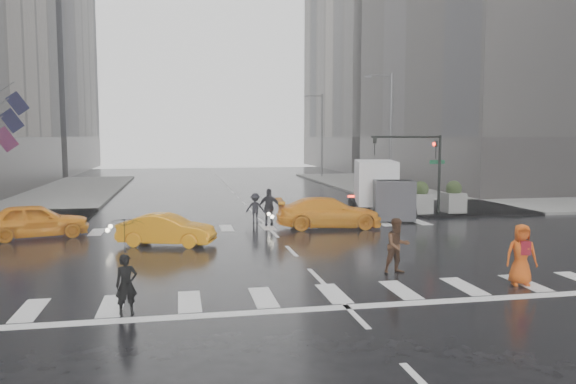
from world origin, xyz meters
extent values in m
plane|color=black|center=(0.00, 0.00, 0.00)|extent=(120.00, 120.00, 0.00)
cube|color=slate|center=(19.50, 17.50, 0.07)|extent=(35.00, 35.00, 0.15)
cube|color=#302C2A|center=(29.00, 27.00, 2.20)|extent=(26.05, 26.05, 4.40)
cube|color=gray|center=(29.00, 56.00, 18.00)|extent=(26.00, 26.00, 36.00)
cube|color=#302C2A|center=(29.00, 56.00, 2.20)|extent=(26.05, 26.05, 4.40)
cylinder|color=black|center=(10.00, 8.00, 2.25)|extent=(0.16, 0.16, 4.50)
cylinder|color=black|center=(8.00, 8.00, 4.40)|extent=(4.00, 0.12, 0.12)
imported|color=black|center=(9.75, 8.00, 3.70)|extent=(0.16, 0.20, 1.00)
imported|color=black|center=(6.20, 8.00, 3.90)|extent=(0.16, 0.20, 1.00)
sphere|color=#FF190C|center=(9.65, 8.00, 4.00)|extent=(0.20, 0.20, 0.20)
cube|color=#0B532B|center=(10.00, 8.30, 3.00)|extent=(0.90, 0.03, 0.22)
cylinder|color=#59595B|center=(11.00, 18.00, 4.50)|extent=(0.20, 0.20, 9.00)
cylinder|color=#59595B|center=(10.10, 18.00, 8.80)|extent=(1.80, 0.12, 0.12)
cube|color=#59595B|center=(9.20, 18.00, 8.70)|extent=(0.50, 0.22, 0.15)
cylinder|color=#59595B|center=(11.00, 38.00, 4.50)|extent=(0.20, 0.20, 9.00)
cylinder|color=#59595B|center=(10.10, 38.00, 8.80)|extent=(1.80, 0.12, 0.12)
cube|color=#59595B|center=(9.20, 38.00, 8.70)|extent=(0.50, 0.22, 0.15)
cube|color=slate|center=(7.00, 8.20, 0.70)|extent=(1.10, 1.10, 1.10)
sphere|color=black|center=(7.00, 8.20, 1.50)|extent=(0.90, 0.90, 0.90)
cube|color=slate|center=(9.00, 8.20, 0.70)|extent=(1.10, 1.10, 1.10)
sphere|color=black|center=(9.00, 8.20, 1.50)|extent=(0.90, 0.90, 0.90)
cube|color=slate|center=(11.00, 8.20, 0.70)|extent=(1.10, 1.10, 1.10)
sphere|color=black|center=(11.00, 8.20, 1.50)|extent=(0.90, 0.90, 0.90)
cube|color=#AC181F|center=(-14.80, 17.00, 4.25)|extent=(1.54, 0.02, 1.66)
cube|color=black|center=(-14.80, 18.50, 5.45)|extent=(1.54, 0.02, 1.66)
cube|color=black|center=(-14.80, 20.00, 6.65)|extent=(1.54, 0.02, 1.66)
imported|color=black|center=(-5.55, -6.80, 0.75)|extent=(0.64, 0.52, 1.51)
imported|color=black|center=(-5.55, -6.80, 1.99)|extent=(1.22, 1.23, 0.88)
imported|color=#4A2C1A|center=(2.68, -4.07, 0.90)|extent=(0.96, 0.80, 1.79)
imported|color=#CA490E|center=(5.73, -6.16, 0.92)|extent=(1.02, 0.81, 1.83)
cube|color=maroon|center=(5.73, -6.34, 1.15)|extent=(0.31, 0.23, 0.40)
imported|color=black|center=(0.14, 6.20, 0.93)|extent=(1.18, 0.82, 1.87)
imported|color=black|center=(-0.39, 7.48, 0.76)|extent=(1.07, 0.73, 1.52)
imported|color=orange|center=(-10.42, 4.98, 0.76)|extent=(4.76, 2.94, 1.51)
imported|color=orange|center=(-4.75, 2.17, 0.64)|extent=(4.10, 2.44, 1.28)
imported|color=orange|center=(2.89, 5.17, 0.74)|extent=(4.67, 2.45, 1.48)
cube|color=silver|center=(6.81, 9.50, 1.83)|extent=(2.15, 4.11, 2.41)
cube|color=#2F2F34|center=(6.81, 6.64, 1.12)|extent=(2.06, 1.61, 2.06)
cube|color=black|center=(6.81, 6.64, 1.74)|extent=(1.79, 0.80, 0.80)
cylinder|color=black|center=(5.87, 6.46, 0.40)|extent=(0.25, 0.80, 0.80)
cylinder|color=black|center=(7.75, 6.46, 0.40)|extent=(0.25, 0.80, 0.80)
cylinder|color=black|center=(5.87, 8.42, 0.40)|extent=(0.25, 0.80, 0.80)
cylinder|color=black|center=(7.75, 8.42, 0.40)|extent=(0.25, 0.80, 0.80)
cylinder|color=black|center=(5.87, 10.93, 0.40)|extent=(0.25, 0.80, 0.80)
cylinder|color=black|center=(7.75, 10.93, 0.40)|extent=(0.25, 0.80, 0.80)
camera|label=1|loc=(-4.21, -20.91, 4.40)|focal=35.00mm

